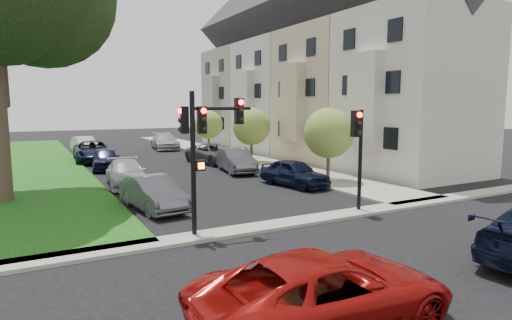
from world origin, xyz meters
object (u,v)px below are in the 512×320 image
car_parked_1 (236,160)px  car_parked_4 (165,141)px  car_cross_near (325,291)px  car_parked_8 (93,151)px  car_parked_0 (294,173)px  car_parked_7 (106,159)px  traffic_signal_main (203,137)px  car_parked_5 (153,193)px  car_parked_6 (126,173)px  small_tree_c (209,125)px  small_tree_b (251,126)px  small_tree_a (329,133)px  car_parked_9 (85,145)px  car_parked_2 (214,154)px  traffic_signal_secondary (358,142)px

car_parked_1 → car_parked_4: car_parked_4 is taller
car_cross_near → car_parked_8: size_ratio=0.93×
car_parked_8 → car_parked_0: bearing=-59.7°
car_parked_7 → car_parked_8: 4.58m
traffic_signal_main → car_parked_8: traffic_signal_main is taller
car_cross_near → car_parked_1: car_parked_1 is taller
car_parked_5 → car_parked_1: bearing=38.0°
car_parked_6 → small_tree_c: bearing=58.0°
car_parked_1 → car_parked_4: 16.27m
small_tree_c → car_parked_1: size_ratio=0.83×
small_tree_c → car_parked_5: small_tree_c is taller
small_tree_b → car_parked_5: size_ratio=0.98×
small_tree_b → car_parked_4: size_ratio=0.77×
small_tree_a → car_parked_9: (-9.88, 23.11, -2.04)m
small_tree_b → traffic_signal_main: bearing=-122.9°
car_parked_7 → car_parked_9: bearing=97.5°
car_parked_2 → car_parked_4: bearing=81.5°
car_parked_6 → car_parked_9: car_parked_9 is taller
car_parked_7 → traffic_signal_secondary: bearing=-60.0°
small_tree_b → traffic_signal_main: 17.75m
small_tree_b → car_parked_0: size_ratio=0.98×
small_tree_a → car_parked_4: 22.46m
small_tree_b → car_cross_near: size_ratio=0.78×
car_parked_6 → car_parked_0: bearing=-23.1°
traffic_signal_secondary → car_parked_6: traffic_signal_secondary is taller
traffic_signal_secondary → traffic_signal_main: bearing=179.7°
traffic_signal_secondary → car_parked_2: 16.46m
car_parked_1 → car_parked_6: bearing=-157.9°
car_parked_5 → car_parked_6: bearing=81.4°
traffic_signal_secondary → car_parked_9: size_ratio=0.94×
small_tree_b → traffic_signal_main: traffic_signal_main is taller
small_tree_b → car_cross_near: (-9.80, -21.53, -2.01)m
traffic_signal_secondary → car_parked_1: bearing=88.2°
traffic_signal_secondary → car_parked_2: traffic_signal_secondary is taller
car_parked_4 → car_parked_8: size_ratio=0.94×
traffic_signal_secondary → car_parked_8: size_ratio=0.71×
car_parked_1 → car_cross_near: bearing=-101.1°
car_parked_5 → car_parked_6: car_parked_5 is taller
small_tree_b → car_parked_9: 17.27m
car_cross_near → small_tree_a: bearing=-38.1°
car_parked_0 → traffic_signal_main: bearing=-151.8°
car_parked_0 → car_parked_7: car_parked_7 is taller
traffic_signal_main → car_parked_8: 21.61m
car_parked_1 → car_parked_8: (-7.37, 9.69, 0.03)m
small_tree_b → small_tree_c: bearing=90.0°
car_parked_0 → car_parked_1: size_ratio=0.91×
car_parked_0 → car_parked_7: bearing=115.1°
car_cross_near → car_parked_7: bearing=0.5°
traffic_signal_secondary → car_parked_8: bearing=108.1°
car_parked_7 → car_parked_2: bearing=3.4°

